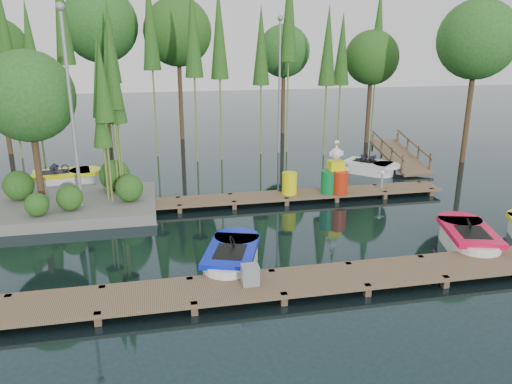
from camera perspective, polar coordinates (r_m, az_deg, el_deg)
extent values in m
plane|color=#1A2C31|center=(16.87, -1.32, -4.17)|extent=(90.00, 90.00, 0.00)
cube|color=brown|center=(12.76, 2.47, -10.37)|extent=(18.00, 1.50, 0.10)
cube|color=brown|center=(13.57, -26.34, -11.48)|extent=(0.16, 0.16, 0.50)
cube|color=brown|center=(12.07, -17.58, -14.07)|extent=(0.16, 0.16, 0.50)
cube|color=brown|center=(13.16, -17.10, -11.25)|extent=(0.16, 0.16, 0.50)
cube|color=brown|center=(12.01, -7.05, -13.50)|extent=(0.16, 0.16, 0.50)
cube|color=brown|center=(13.10, -7.55, -10.72)|extent=(0.16, 0.16, 0.50)
cube|color=brown|center=(12.32, 3.20, -12.52)|extent=(0.16, 0.16, 0.50)
cube|color=brown|center=(13.39, 1.79, -9.91)|extent=(0.16, 0.16, 0.50)
cube|color=brown|center=(12.99, 12.58, -11.27)|extent=(0.16, 0.16, 0.50)
cube|color=brown|center=(14.01, 10.47, -8.92)|extent=(0.16, 0.16, 0.50)
cube|color=brown|center=(13.96, 20.78, -9.93)|extent=(0.16, 0.16, 0.50)
cube|color=brown|center=(14.91, 18.22, -7.87)|extent=(0.16, 0.16, 0.50)
cube|color=brown|center=(16.06, 24.94, -6.83)|extent=(0.16, 0.16, 0.50)
cube|color=brown|center=(19.28, 0.23, -0.59)|extent=(15.00, 1.20, 0.10)
cube|color=brown|center=(18.78, -21.17, -2.94)|extent=(0.16, 0.16, 0.50)
cube|color=brown|center=(19.68, -20.76, -2.00)|extent=(0.16, 0.16, 0.50)
cube|color=brown|center=(18.54, -14.98, -2.60)|extent=(0.16, 0.16, 0.50)
cube|color=brown|center=(19.44, -14.86, -1.65)|extent=(0.16, 0.16, 0.50)
cube|color=brown|center=(18.52, -8.71, -2.22)|extent=(0.16, 0.16, 0.50)
cube|color=brown|center=(19.42, -8.89, -1.29)|extent=(0.16, 0.16, 0.50)
cube|color=brown|center=(18.71, -2.50, -1.81)|extent=(0.16, 0.16, 0.50)
cube|color=brown|center=(19.61, -2.96, -0.91)|extent=(0.16, 0.16, 0.50)
cube|color=brown|center=(19.13, 3.50, -1.40)|extent=(0.16, 0.16, 0.50)
cube|color=brown|center=(20.01, 2.78, -0.54)|extent=(0.16, 0.16, 0.50)
cube|color=brown|center=(19.74, 9.19, -1.00)|extent=(0.16, 0.16, 0.50)
cube|color=brown|center=(20.60, 8.25, -0.18)|extent=(0.16, 0.16, 0.50)
cube|color=brown|center=(20.54, 14.49, -0.61)|extent=(0.16, 0.16, 0.50)
cube|color=brown|center=(21.36, 13.37, 0.16)|extent=(0.16, 0.16, 0.50)
cube|color=brown|center=(21.50, 19.35, -0.25)|extent=(0.16, 0.16, 0.50)
cube|color=brown|center=(22.29, 18.11, 0.48)|extent=(0.16, 0.16, 0.50)
cube|color=slate|center=(19.64, -20.50, -1.60)|extent=(6.20, 4.20, 0.42)
sphere|color=#2D601E|center=(20.35, -25.50, 0.68)|extent=(1.10, 1.10, 1.10)
sphere|color=#2D601E|center=(18.47, -20.52, -0.61)|extent=(0.90, 0.90, 0.90)
sphere|color=#2D601E|center=(20.37, -15.84, 1.89)|extent=(1.20, 1.20, 1.20)
sphere|color=#2D601E|center=(18.30, -23.76, -1.33)|extent=(0.80, 0.80, 0.80)
sphere|color=#2D601E|center=(18.82, -14.28, 0.45)|extent=(1.00, 1.00, 1.00)
cylinder|color=#49341F|center=(19.73, -23.77, 3.61)|extent=(0.24, 0.24, 3.60)
sphere|color=#2D6825|center=(19.39, -24.56, 9.93)|extent=(3.20, 3.20, 3.20)
cylinder|color=olive|center=(19.32, -16.00, 7.08)|extent=(0.07, 0.07, 5.93)
cone|color=#2D601E|center=(19.08, -16.52, 13.22)|extent=(0.70, 0.70, 2.97)
cylinder|color=olive|center=(19.20, -16.95, 6.53)|extent=(0.07, 0.07, 5.66)
cone|color=#2D601E|center=(18.96, -17.48, 12.42)|extent=(0.70, 0.70, 2.83)
cylinder|color=olive|center=(19.39, -15.35, 6.10)|extent=(0.07, 0.07, 5.22)
cone|color=#2D601E|center=(19.14, -15.79, 11.48)|extent=(0.70, 0.70, 2.61)
cylinder|color=olive|center=(18.60, -16.68, 6.02)|extent=(0.07, 0.07, 5.53)
cone|color=#2D601E|center=(18.34, -17.21, 11.95)|extent=(0.70, 0.70, 2.76)
cylinder|color=olive|center=(18.89, -16.89, 3.80)|extent=(0.07, 0.07, 4.01)
cone|color=#2D601E|center=(18.63, -17.27, 8.00)|extent=(0.70, 0.70, 2.01)
cylinder|color=olive|center=(19.18, -15.66, 7.31)|extent=(0.07, 0.07, 6.11)
cone|color=#2D601E|center=(18.95, -16.20, 13.68)|extent=(0.70, 0.70, 3.05)
cylinder|color=#49341F|center=(27.43, 23.20, 9.35)|extent=(0.26, 0.26, 6.06)
sphere|color=#2D6825|center=(27.25, 23.97, 15.64)|extent=(3.81, 3.81, 3.81)
cylinder|color=#49341F|center=(31.09, 12.80, 10.12)|extent=(0.26, 0.26, 5.02)
sphere|color=#2D601E|center=(30.90, 13.11, 14.74)|extent=(3.16, 3.16, 3.16)
cylinder|color=#49341F|center=(33.45, 3.12, 11.24)|extent=(0.26, 0.26, 5.31)
sphere|color=#2D6825|center=(33.28, 3.20, 15.79)|extent=(3.34, 3.34, 3.34)
cylinder|color=#49341F|center=(31.66, -8.66, 11.78)|extent=(0.26, 0.26, 6.46)
sphere|color=#2D601E|center=(31.52, -8.94, 17.63)|extent=(4.06, 4.06, 4.06)
cylinder|color=#49341F|center=(31.66, -16.84, 11.61)|extent=(0.26, 0.26, 6.85)
sphere|color=#2D6825|center=(31.55, -17.40, 17.79)|extent=(4.31, 4.31, 4.31)
cylinder|color=#49341F|center=(30.38, -26.91, 8.98)|extent=(0.26, 0.26, 5.48)
cylinder|color=olive|center=(28.82, -26.23, 11.61)|extent=(0.09, 0.09, 8.36)
cone|color=#2D601E|center=(28.75, -26.87, 16.23)|extent=(0.90, 0.90, 4.60)
cylinder|color=olive|center=(26.32, -23.88, 10.55)|extent=(0.09, 0.09, 7.48)
cone|color=#2D601E|center=(26.21, -24.45, 15.08)|extent=(0.90, 0.90, 4.11)
cylinder|color=olive|center=(26.57, -20.80, 13.32)|extent=(0.09, 0.09, 9.66)
cone|color=#2D601E|center=(26.57, -21.45, 19.12)|extent=(0.90, 0.90, 5.31)
cylinder|color=olive|center=(27.43, -16.00, 11.78)|extent=(0.09, 0.09, 7.69)
cone|color=#2D601E|center=(27.33, -16.39, 16.27)|extent=(0.90, 0.90, 4.23)
cylinder|color=olive|center=(26.97, -11.72, 13.39)|extent=(0.09, 0.09, 8.99)
cone|color=#2D601E|center=(26.93, -12.06, 18.73)|extent=(0.90, 0.90, 4.94)
cylinder|color=olive|center=(25.47, -7.03, 12.77)|extent=(0.09, 0.09, 8.44)
cone|color=#2D601E|center=(25.40, -7.23, 18.09)|extent=(0.90, 0.90, 4.64)
cylinder|color=olive|center=(25.76, -4.13, 12.66)|extent=(0.09, 0.09, 8.22)
cone|color=#2D601E|center=(25.68, -4.25, 17.79)|extent=(0.90, 0.90, 4.52)
cylinder|color=olive|center=(27.05, 0.58, 12.06)|extent=(0.09, 0.09, 7.41)
cone|color=#2D601E|center=(26.94, 0.59, 16.46)|extent=(0.90, 0.90, 4.07)
cylinder|color=olive|center=(27.56, 3.70, 14.59)|extent=(0.09, 0.09, 9.77)
cone|color=#2D601E|center=(27.57, 3.82, 20.28)|extent=(0.90, 0.90, 5.38)
cylinder|color=olive|center=(26.97, 8.05, 11.88)|extent=(0.09, 0.09, 7.40)
cone|color=#2D601E|center=(26.86, 8.24, 16.28)|extent=(0.90, 0.90, 4.07)
cylinder|color=olive|center=(28.95, 9.61, 11.91)|extent=(0.09, 0.09, 7.14)
cone|color=#2D601E|center=(28.84, 9.81, 15.87)|extent=(0.90, 0.90, 3.93)
cylinder|color=olive|center=(30.81, 13.51, 13.37)|extent=(0.09, 0.09, 8.61)
cone|color=#2D601E|center=(30.76, 13.84, 17.84)|extent=(0.90, 0.90, 4.74)
cylinder|color=gray|center=(18.32, -20.25, 7.86)|extent=(0.12, 0.12, 7.00)
sphere|color=gray|center=(18.15, -21.49, 19.11)|extent=(0.30, 0.30, 0.30)
cylinder|color=gray|center=(27.44, 2.69, 11.69)|extent=(0.12, 0.12, 7.00)
sphere|color=gray|center=(27.33, 2.80, 19.23)|extent=(0.30, 0.30, 0.30)
cube|color=brown|center=(25.56, 16.12, 3.91)|extent=(1.50, 3.94, 0.95)
cube|color=brown|center=(23.86, 16.40, 3.05)|extent=(0.08, 0.08, 0.90)
cube|color=brown|center=(24.78, 15.24, 3.93)|extent=(0.08, 0.08, 0.90)
cube|color=brown|center=(25.71, 14.17, 4.73)|extent=(0.08, 0.08, 0.90)
cube|color=brown|center=(26.66, 13.17, 5.48)|extent=(0.08, 0.08, 0.90)
cube|color=brown|center=(25.12, 14.82, 5.19)|extent=(0.06, 3.54, 0.83)
cube|color=brown|center=(24.54, 19.29, 3.17)|extent=(0.08, 0.08, 0.90)
cube|color=brown|center=(25.44, 18.07, 4.02)|extent=(0.08, 0.08, 0.90)
cube|color=brown|center=(26.35, 16.92, 4.81)|extent=(0.08, 0.08, 0.90)
cube|color=brown|center=(27.27, 15.85, 5.54)|extent=(0.08, 0.08, 0.90)
cube|color=brown|center=(25.77, 17.62, 5.25)|extent=(0.06, 3.54, 0.83)
cube|color=white|center=(13.97, -2.81, -7.96)|extent=(1.65, 1.66, 0.60)
cylinder|color=white|center=(14.56, -2.38, -6.86)|extent=(1.65, 1.65, 0.60)
cylinder|color=white|center=(13.39, -3.27, -9.14)|extent=(1.65, 1.65, 0.60)
cube|color=#081BD1|center=(13.83, -2.83, -6.74)|extent=(1.98, 2.57, 0.15)
cylinder|color=#081BD1|center=(14.70, -2.21, -5.24)|extent=(1.68, 1.68, 0.15)
cube|color=black|center=(13.62, -2.98, -6.92)|extent=(1.11, 1.27, 0.06)
torus|color=black|center=(13.90, -2.73, -5.65)|extent=(0.25, 0.33, 0.29)
cube|color=white|center=(16.52, 23.11, -5.28)|extent=(1.65, 1.66, 0.61)
cylinder|color=white|center=(17.11, 22.42, -4.43)|extent=(1.65, 1.65, 0.61)
cylinder|color=white|center=(15.93, 23.86, -6.20)|extent=(1.65, 1.65, 0.61)
cube|color=#E40B3D|center=(16.40, 23.25, -4.20)|extent=(1.95, 2.61, 0.16)
cylinder|color=#E40B3D|center=(17.27, 22.24, -3.03)|extent=(1.68, 1.68, 0.16)
cube|color=black|center=(16.19, 23.51, -4.32)|extent=(1.10, 1.29, 0.07)
torus|color=black|center=(16.47, 23.16, -3.27)|extent=(0.24, 0.34, 0.29)
cube|color=white|center=(23.18, -21.25, 1.22)|extent=(1.52, 1.51, 0.61)
cylinder|color=white|center=(23.17, -19.60, 1.40)|extent=(1.51, 1.51, 0.61)
cylinder|color=white|center=(23.21, -22.90, 1.05)|extent=(1.51, 1.51, 0.61)
cube|color=#ECEA0C|center=(23.10, -21.34, 2.02)|extent=(2.49, 1.68, 0.16)
cylinder|color=#ECEA0C|center=(23.09, -18.93, 2.27)|extent=(1.54, 1.54, 0.16)
cube|color=black|center=(23.09, -21.90, 2.08)|extent=(1.21, 0.98, 0.07)
torus|color=black|center=(23.04, -20.99, 2.59)|extent=(0.33, 0.21, 0.29)
imported|color=#1E1E2D|center=(23.03, -22.11, 2.71)|extent=(0.53, 0.43, 1.08)
cube|color=white|center=(24.22, 12.67, 2.60)|extent=(1.70, 1.70, 0.55)
cylinder|color=white|center=(24.01, 14.01, 2.38)|extent=(1.70, 1.70, 0.55)
cylinder|color=white|center=(24.44, 11.36, 2.81)|extent=(1.70, 1.70, 0.55)
cube|color=white|center=(24.15, 12.72, 3.28)|extent=(2.33, 2.35, 0.14)
cylinder|color=white|center=(23.85, 14.68, 2.97)|extent=(1.73, 1.73, 0.14)
cube|color=black|center=(24.21, 12.29, 3.46)|extent=(1.22, 1.23, 0.06)
torus|color=black|center=(24.05, 13.08, 3.69)|extent=(0.30, 0.30, 0.27)
imported|color=#1E1E2D|center=(24.18, 12.21, 3.95)|extent=(0.49, 0.50, 0.90)
imported|color=#1E1E2D|center=(24.38, 13.28, 3.84)|extent=(0.38, 0.38, 0.68)
cube|color=gray|center=(12.48, -0.67, -9.44)|extent=(0.42, 0.35, 0.51)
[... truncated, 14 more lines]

